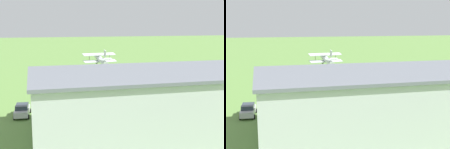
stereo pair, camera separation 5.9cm
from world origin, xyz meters
TOP-DOWN VIEW (x-y plane):
  - ground_plane at (0.00, 0.00)m, footprint 400.00×400.00m
  - hangar at (5.09, 30.67)m, footprint 28.91×15.30m
  - biplane at (5.51, 0.42)m, footprint 7.26×6.97m
  - car_silver at (20.66, 20.95)m, footprint 2.28×4.52m
  - person_by_parked_cars at (-6.39, 15.12)m, footprint 0.54×0.54m
  - person_watching_takeoff at (-3.54, 17.32)m, footprint 0.40×0.40m

SIDE VIEW (x-z plane):
  - ground_plane at x=0.00m, z-range 0.00..0.00m
  - person_by_parked_cars at x=-6.39m, z-range 0.00..1.68m
  - person_watching_takeoff at x=-3.54m, z-range 0.00..1.71m
  - car_silver at x=20.66m, z-range 0.03..1.73m
  - hangar at x=5.09m, z-range 0.01..7.34m
  - biplane at x=5.51m, z-range 3.11..7.19m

